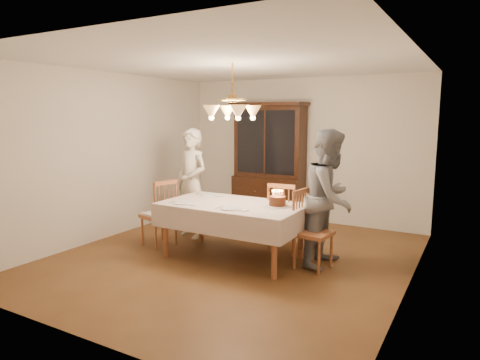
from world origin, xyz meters
The scene contains 14 objects.
ground centered at (0.00, 0.00, 0.00)m, with size 5.00×5.00×0.00m, color #513017.
room_shell centered at (0.00, 0.00, 1.58)m, with size 5.00×5.00×5.00m.
dining_table centered at (0.00, 0.00, 0.68)m, with size 1.90×1.10×0.76m.
china_hutch centered at (-0.55, 2.25, 1.04)m, with size 1.38×0.54×2.16m.
chair_far_side centered at (0.50, 0.63, 0.44)m, with size 0.46×0.44×1.00m.
chair_left_end centered at (-1.24, -0.05, 0.45)m, with size 0.52×0.53×1.00m.
chair_right_end centered at (1.08, 0.17, 0.44)m, with size 0.47×0.49×1.00m.
elderly_woman centered at (-1.10, 0.58, 0.86)m, with size 0.63×0.41×1.73m, color beige.
adult_in_grey centered at (1.22, 0.39, 0.88)m, with size 0.86×0.67×1.77m, color slate.
birthday_cake centered at (0.60, 0.12, 0.82)m, with size 0.30×0.30×0.21m.
place_setting_near_left centered at (-0.57, -0.35, 0.77)m, with size 0.38×0.23×0.02m.
place_setting_near_right centered at (0.18, -0.32, 0.77)m, with size 0.41×0.27×0.02m.
place_setting_far_left centered at (-0.60, 0.34, 0.77)m, with size 0.41×0.27×0.02m.
chandelier centered at (0.00, 0.00, 1.98)m, with size 0.62×0.62×0.73m.
Camera 1 is at (2.87, -4.86, 1.94)m, focal length 32.00 mm.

